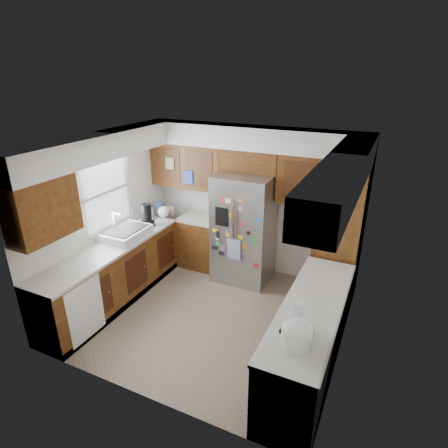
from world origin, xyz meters
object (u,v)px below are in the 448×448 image
at_px(rice_cooker, 297,333).
at_px(paper_towel, 296,314).
at_px(pantry, 339,236).
at_px(fridge, 244,228).

xyz_separation_m(rice_cooker, paper_towel, (-0.08, 0.26, 0.02)).
xyz_separation_m(pantry, rice_cooker, (-0.00, -2.32, -0.02)).
xyz_separation_m(fridge, rice_cooker, (1.50, -2.37, 0.15)).
bearing_deg(pantry, paper_towel, -92.13).
relative_size(fridge, paper_towel, 6.02).
distance_m(fridge, paper_towel, 2.56).
bearing_deg(rice_cooker, paper_towel, 106.59).
xyz_separation_m(pantry, fridge, (-1.50, 0.05, -0.17)).
distance_m(pantry, rice_cooker, 2.32).
height_order(pantry, paper_towel, pantry).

